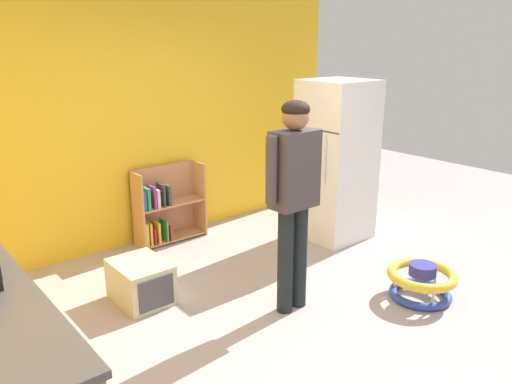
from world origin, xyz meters
TOP-DOWN VIEW (x-y plane):
  - ground_plane at (0.00, 0.00)m, footprint 12.00×12.00m
  - back_wall at (0.00, 2.33)m, footprint 5.20×0.06m
  - refrigerator at (1.65, 1.05)m, footprint 0.73×0.68m
  - bookshelf at (0.06, 2.14)m, footprint 0.80×0.28m
  - standing_person at (0.14, 0.14)m, footprint 0.57×0.22m
  - baby_walker at (1.14, -0.46)m, footprint 0.60×0.60m
  - pet_carrier at (-0.79, 1.06)m, footprint 0.42×0.55m

SIDE VIEW (x-z plane):
  - ground_plane at x=0.00m, z-range 0.00..0.00m
  - baby_walker at x=1.14m, z-range 0.00..0.32m
  - pet_carrier at x=-0.79m, z-range 0.00..0.36m
  - bookshelf at x=0.06m, z-range -0.05..0.80m
  - refrigerator at x=1.65m, z-range 0.00..1.78m
  - standing_person at x=0.14m, z-range 0.19..1.95m
  - back_wall at x=0.00m, z-range 0.00..2.70m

